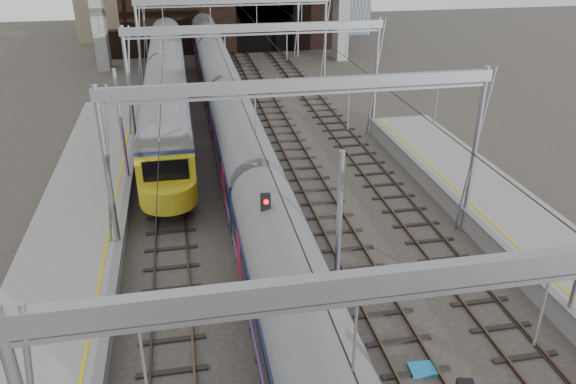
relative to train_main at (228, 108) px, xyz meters
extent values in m
plane|color=#38332D|center=(2.00, -22.33, -2.37)|extent=(160.00, 160.00, 0.00)
cube|color=gray|center=(-8.20, -19.83, -1.82)|extent=(4.20, 55.00, 1.10)
cube|color=slate|center=(-6.15, -19.83, -1.32)|extent=(0.35, 55.00, 0.12)
cube|color=gold|center=(-6.65, -19.83, -1.25)|extent=(0.12, 55.00, 0.01)
cube|color=#4C3828|center=(-4.72, -7.33, -2.28)|extent=(0.08, 80.00, 0.16)
cube|color=#4C3828|center=(-3.28, -7.33, -2.28)|extent=(0.08, 80.00, 0.16)
cube|color=black|center=(-4.00, -7.33, -2.35)|extent=(2.40, 80.00, 0.14)
cube|color=#4C3828|center=(-0.72, -7.33, -2.28)|extent=(0.08, 80.00, 0.16)
cube|color=#4C3828|center=(0.72, -7.33, -2.28)|extent=(0.08, 80.00, 0.16)
cube|color=black|center=(0.00, -7.33, -2.35)|extent=(2.40, 80.00, 0.14)
cube|color=#4C3828|center=(3.28, -7.33, -2.28)|extent=(0.08, 80.00, 0.16)
cube|color=#4C3828|center=(4.72, -7.33, -2.28)|extent=(0.08, 80.00, 0.16)
cube|color=black|center=(4.00, -7.33, -2.35)|extent=(2.40, 80.00, 0.14)
cube|color=#4C3828|center=(7.28, -7.33, -2.28)|extent=(0.08, 80.00, 0.16)
cube|color=#4C3828|center=(8.72, -7.33, -2.28)|extent=(0.08, 80.00, 0.16)
cube|color=black|center=(8.00, -7.33, -2.35)|extent=(2.40, 80.00, 0.14)
cube|color=gray|center=(2.00, -28.33, 5.23)|extent=(16.80, 0.28, 0.50)
cylinder|color=gray|center=(-6.20, -14.33, 1.63)|extent=(0.24, 0.24, 8.00)
cylinder|color=gray|center=(10.20, -14.33, 1.63)|extent=(0.24, 0.24, 8.00)
cube|color=gray|center=(2.00, -14.33, 5.23)|extent=(16.80, 0.28, 0.50)
cylinder|color=gray|center=(-6.20, -0.33, 1.63)|extent=(0.24, 0.24, 8.00)
cylinder|color=gray|center=(10.20, -0.33, 1.63)|extent=(0.24, 0.24, 8.00)
cube|color=gray|center=(2.00, -0.33, 5.23)|extent=(16.80, 0.28, 0.50)
cylinder|color=gray|center=(-6.20, 13.67, 1.63)|extent=(0.24, 0.24, 8.00)
cylinder|color=gray|center=(10.20, 13.67, 1.63)|extent=(0.24, 0.24, 8.00)
cube|color=gray|center=(2.00, 13.67, 5.23)|extent=(16.80, 0.28, 0.50)
cylinder|color=gray|center=(-6.20, 25.67, 1.63)|extent=(0.24, 0.24, 8.00)
cylinder|color=gray|center=(10.20, 25.67, 1.63)|extent=(0.24, 0.24, 8.00)
cube|color=black|center=(-4.00, -7.33, 3.13)|extent=(0.03, 80.00, 0.03)
cube|color=black|center=(0.00, -7.33, 3.13)|extent=(0.03, 80.00, 0.03)
cube|color=black|center=(4.00, -7.33, 3.13)|extent=(0.03, 80.00, 0.03)
cube|color=black|center=(8.00, -7.33, 3.13)|extent=(0.03, 80.00, 0.03)
cube|color=black|center=(4.00, 29.67, 2.13)|extent=(26.00, 2.00, 9.00)
cube|color=black|center=(7.00, 28.65, 0.23)|extent=(6.50, 0.10, 5.20)
cylinder|color=black|center=(7.00, 28.65, 2.83)|extent=(6.50, 0.10, 6.50)
cube|color=black|center=(-8.00, 28.67, -0.87)|extent=(6.00, 1.50, 3.00)
cube|color=gray|center=(-10.50, 23.67, 1.73)|extent=(1.20, 2.50, 8.20)
cube|color=gray|center=(14.50, 23.67, 1.73)|extent=(1.20, 2.50, 8.20)
cube|color=black|center=(0.00, 0.08, -2.02)|extent=(2.02, 59.83, 0.70)
cube|color=#141C47|center=(0.00, 0.08, -0.22)|extent=(2.57, 59.83, 2.29)
cylinder|color=slate|center=(0.00, 0.08, 0.92)|extent=(2.51, 59.33, 2.51)
cube|color=black|center=(0.00, 0.08, 0.14)|extent=(2.59, 58.63, 0.69)
cube|color=#D5427E|center=(0.00, 0.08, -0.87)|extent=(2.59, 58.83, 0.11)
cube|color=black|center=(-4.00, 6.18, -2.02)|extent=(2.30, 33.81, 0.70)
cube|color=#141C47|center=(-4.00, 6.18, -0.06)|extent=(2.92, 33.81, 2.61)
cylinder|color=slate|center=(-4.00, 6.18, 1.24)|extent=(2.86, 33.31, 2.86)
cube|color=black|center=(-4.00, 6.18, 0.35)|extent=(2.94, 32.61, 0.78)
cube|color=#D5427E|center=(-4.00, 6.18, -0.80)|extent=(2.94, 32.81, 0.13)
cube|color=gold|center=(-4.00, -10.87, -0.16)|extent=(2.86, 0.60, 2.41)
cube|color=black|center=(-4.00, -11.04, 0.46)|extent=(2.19, 0.08, 1.04)
cylinder|color=black|center=(-0.35, -18.93, 0.10)|extent=(0.16, 0.16, 4.94)
cube|color=black|center=(-0.35, -19.11, 2.26)|extent=(0.37, 0.20, 0.93)
sphere|color=red|center=(-0.35, -19.23, 2.46)|extent=(0.19, 0.19, 0.19)
cube|color=#1A83C5|center=(0.78, -15.93, -2.33)|extent=(0.82, 0.63, 0.09)
cube|color=#1A83C5|center=(0.39, -11.83, -2.32)|extent=(1.04, 0.89, 0.10)
cube|color=#1A83C5|center=(4.31, -23.22, -2.31)|extent=(1.00, 0.73, 0.11)
camera|label=1|loc=(-2.90, -36.50, 11.25)|focal=35.00mm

